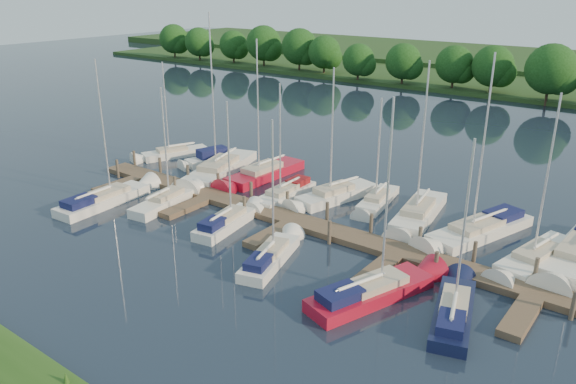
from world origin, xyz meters
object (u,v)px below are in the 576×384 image
Objects in this scene: sailboat_n_5 at (333,197)px; sailboat_s_2 at (228,222)px; sailboat_n_0 at (172,154)px; dock at (290,224)px; motorboat at (211,160)px.

sailboat_n_5 is 1.18× the size of sailboat_s_2.
sailboat_n_0 is 17.79m from sailboat_s_2.
sailboat_n_5 reaches higher than sailboat_n_0.
sailboat_s_2 reaches higher than dock.
motorboat is 0.65× the size of sailboat_s_2.
motorboat is at bearing 129.99° from sailboat_s_2.
dock is 4.26m from sailboat_s_2.
sailboat_n_0 is (-18.86, 6.24, 0.07)m from dock.
sailboat_n_0 is 1.04× the size of sailboat_s_2.
sailboat_n_5 is 9.03m from sailboat_s_2.
motorboat reaches higher than dock.
sailboat_n_0 is 0.88× the size of sailboat_n_5.
sailboat_n_5 is (-0.28, 5.91, 0.08)m from dock.
sailboat_n_0 is at bearing 161.69° from dock.
dock is 15.95m from motorboat.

